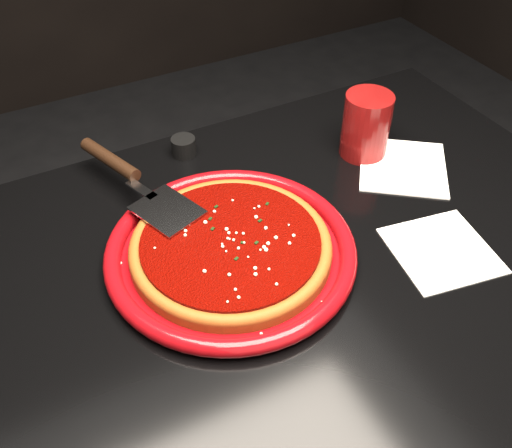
# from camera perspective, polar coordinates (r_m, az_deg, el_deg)

# --- Properties ---
(table) EXTENTS (1.20, 0.80, 0.75)m
(table) POSITION_cam_1_polar(r_m,az_deg,el_deg) (1.19, 1.33, -16.43)
(table) COLOR black
(table) RESTS_ON floor
(plate) EXTENTS (0.40, 0.40, 0.03)m
(plate) POSITION_cam_1_polar(r_m,az_deg,el_deg) (0.89, -2.53, -2.66)
(plate) COLOR maroon
(plate) RESTS_ON table
(pizza_crust) EXTENTS (0.32, 0.32, 0.02)m
(pizza_crust) POSITION_cam_1_polar(r_m,az_deg,el_deg) (0.88, -2.54, -2.46)
(pizza_crust) COLOR brown
(pizza_crust) RESTS_ON plate
(pizza_crust_rim) EXTENTS (0.32, 0.32, 0.02)m
(pizza_crust_rim) POSITION_cam_1_polar(r_m,az_deg,el_deg) (0.88, -2.55, -2.10)
(pizza_crust_rim) COLOR brown
(pizza_crust_rim) RESTS_ON plate
(pizza_sauce) EXTENTS (0.28, 0.28, 0.01)m
(pizza_sauce) POSITION_cam_1_polar(r_m,az_deg,el_deg) (0.87, -2.56, -1.84)
(pizza_sauce) COLOR #6E0601
(pizza_sauce) RESTS_ON plate
(parmesan_dusting) EXTENTS (0.27, 0.27, 0.01)m
(parmesan_dusting) POSITION_cam_1_polar(r_m,az_deg,el_deg) (0.87, -2.58, -1.48)
(parmesan_dusting) COLOR beige
(parmesan_dusting) RESTS_ON plate
(basil_flecks) EXTENTS (0.25, 0.25, 0.00)m
(basil_flecks) POSITION_cam_1_polar(r_m,az_deg,el_deg) (0.87, -2.58, -1.53)
(basil_flecks) COLOR black
(basil_flecks) RESTS_ON plate
(pizza_server) EXTENTS (0.21, 0.36, 0.03)m
(pizza_server) POSITION_cam_1_polar(r_m,az_deg,el_deg) (0.98, -11.80, 4.31)
(pizza_server) COLOR #ACAFB4
(pizza_server) RESTS_ON plate
(cup) EXTENTS (0.09, 0.09, 0.12)m
(cup) POSITION_cam_1_polar(r_m,az_deg,el_deg) (1.09, 10.94, 9.66)
(cup) COLOR maroon
(cup) RESTS_ON table
(napkin_a) EXTENTS (0.18, 0.18, 0.00)m
(napkin_a) POSITION_cam_1_polar(r_m,az_deg,el_deg) (0.95, 18.05, -2.54)
(napkin_a) COLOR white
(napkin_a) RESTS_ON table
(napkin_b) EXTENTS (0.23, 0.23, 0.00)m
(napkin_b) POSITION_cam_1_polar(r_m,az_deg,el_deg) (1.10, 14.48, 5.60)
(napkin_b) COLOR white
(napkin_b) RESTS_ON table
(ramekin) EXTENTS (0.06, 0.06, 0.04)m
(ramekin) POSITION_cam_1_polar(r_m,az_deg,el_deg) (1.10, -7.25, 7.70)
(ramekin) COLOR black
(ramekin) RESTS_ON table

